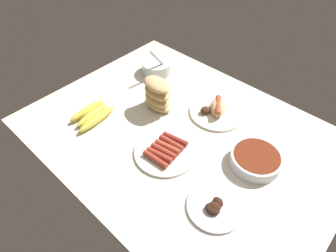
# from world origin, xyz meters

# --- Properties ---
(ground_plane) EXTENTS (1.20, 0.90, 0.03)m
(ground_plane) POSITION_xyz_m (0.00, 0.00, -0.01)
(ground_plane) COLOR silver
(plate_grilled_meat) EXTENTS (0.18, 0.18, 0.03)m
(plate_grilled_meat) POSITION_xyz_m (0.29, -0.18, 0.01)
(plate_grilled_meat) COLOR white
(plate_grilled_meat) RESTS_ON ground_plane
(bread_stack) EXTENTS (0.15, 0.11, 0.14)m
(bread_stack) POSITION_xyz_m (-0.18, 0.04, 0.07)
(bread_stack) COLOR #E5C689
(bread_stack) RESTS_ON ground_plane
(plate_sausages) EXTENTS (0.23, 0.23, 0.03)m
(plate_sausages) POSITION_xyz_m (0.02, -0.12, 0.01)
(plate_sausages) COLOR white
(plate_sausages) RESTS_ON ground_plane
(plate_hotdog_assembled) EXTENTS (0.23, 0.23, 0.06)m
(plate_hotdog_assembled) POSITION_xyz_m (0.03, 0.19, 0.02)
(plate_hotdog_assembled) COLOR white
(plate_hotdog_assembled) RESTS_ON ground_plane
(banana_bunch) EXTENTS (0.11, 0.19, 0.04)m
(banana_bunch) POSITION_xyz_m (-0.33, -0.19, 0.02)
(banana_bunch) COLOR gold
(banana_bunch) RESTS_ON ground_plane
(bowl_chili) EXTENTS (0.18, 0.18, 0.05)m
(bowl_chili) POSITION_xyz_m (0.29, 0.06, 0.02)
(bowl_chili) COLOR white
(bowl_chili) RESTS_ON ground_plane
(bowl_coleslaw) EXTENTS (0.14, 0.14, 0.15)m
(bowl_coleslaw) POSITION_xyz_m (-0.37, 0.23, 0.03)
(bowl_coleslaw) COLOR silver
(bowl_coleslaw) RESTS_ON ground_plane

